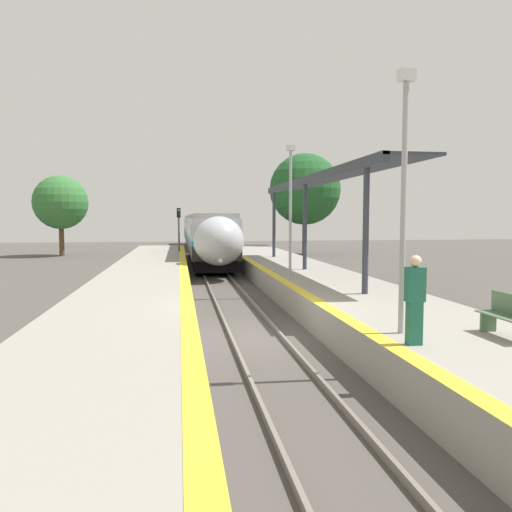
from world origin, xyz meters
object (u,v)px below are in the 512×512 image
lamppost_mid (290,202)px  person_waiting (415,298)px  lamppost_near (404,185)px  platform_bench (508,315)px  train (202,232)px  railway_signal (179,230)px

lamppost_mid → person_waiting: bearing=-90.9°
person_waiting → lamppost_near: 2.46m
platform_bench → lamppost_near: bearing=160.9°
lamppost_near → person_waiting: bearing=-100.7°
platform_bench → lamppost_near: 3.45m
train → person_waiting: train is taller
person_waiting → lamppost_mid: (0.18, 11.82, 2.25)m
lamppost_near → platform_bench: bearing=-19.1°
person_waiting → railway_signal: (-4.53, 28.38, 0.69)m
railway_signal → platform_bench: bearing=-76.5°
person_waiting → lamppost_near: (0.18, 0.97, 2.25)m
lamppost_mid → platform_bench: bearing=-80.0°
lamppost_mid → train: bearing=95.6°
railway_signal → lamppost_near: (4.71, -27.41, 1.56)m
train → lamppost_mid: size_ratio=7.78×
railway_signal → lamppost_mid: bearing=-74.1°
railway_signal → lamppost_mid: size_ratio=0.75×
lamppost_near → lamppost_mid: 10.85m
platform_bench → lamppost_mid: (-2.03, 11.55, 2.70)m
person_waiting → railway_signal: size_ratio=0.42×
lamppost_near → lamppost_mid: same height
lamppost_near → lamppost_mid: size_ratio=1.00×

